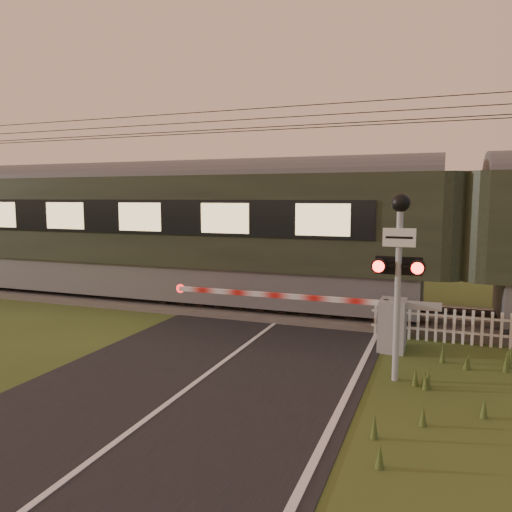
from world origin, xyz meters
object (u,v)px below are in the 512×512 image
at_px(boom_gate, 380,321).
at_px(crossing_signal, 399,253).
at_px(picket_fence, 440,325).
at_px(train, 462,236).

xyz_separation_m(boom_gate, crossing_signal, (0.52, -1.98, 1.79)).
bearing_deg(picket_fence, train, 76.62).
relative_size(train, crossing_signal, 13.06).
bearing_deg(boom_gate, train, 58.69).
distance_m(boom_gate, crossing_signal, 2.72).
bearing_deg(train, crossing_signal, -104.21).
distance_m(train, boom_gate, 3.83).
bearing_deg(picket_fence, boom_gate, -142.69).
relative_size(train, boom_gate, 6.97).
bearing_deg(crossing_signal, train, 75.79).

